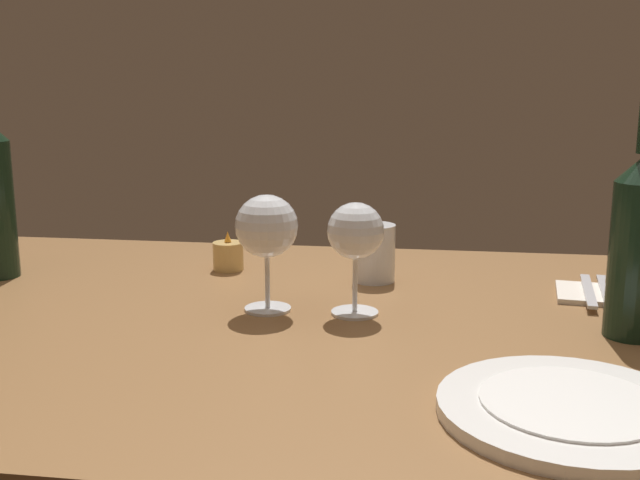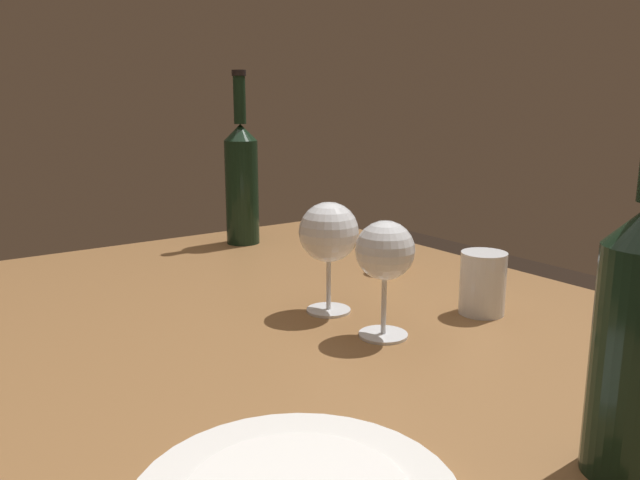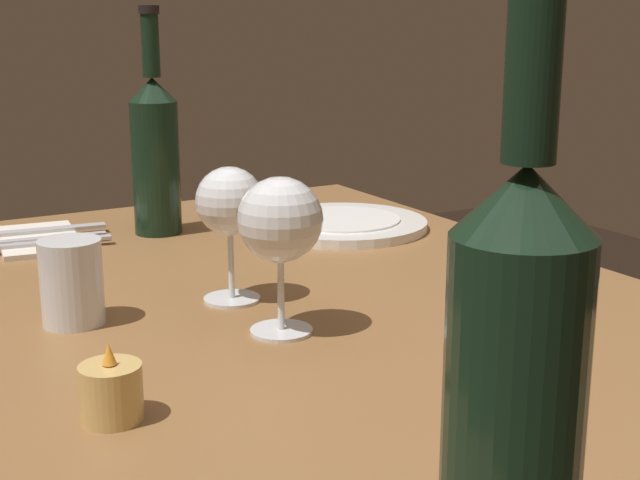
% 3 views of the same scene
% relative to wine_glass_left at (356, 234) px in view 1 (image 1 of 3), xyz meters
% --- Properties ---
extents(dining_table, '(1.30, 0.90, 0.74)m').
position_rel_wine_glass_left_xyz_m(dining_table, '(-0.09, -0.03, -0.20)').
color(dining_table, olive).
rests_on(dining_table, ground).
extents(wine_glass_left, '(0.08, 0.08, 0.16)m').
position_rel_wine_glass_left_xyz_m(wine_glass_left, '(0.00, 0.00, 0.00)').
color(wine_glass_left, white).
rests_on(wine_glass_left, dining_table).
extents(wine_glass_right, '(0.09, 0.09, 0.17)m').
position_rel_wine_glass_left_xyz_m(wine_glass_right, '(-0.12, -0.00, 0.00)').
color(wine_glass_right, white).
rests_on(wine_glass_right, dining_table).
extents(wine_bottle_second, '(0.07, 0.07, 0.33)m').
position_rel_wine_glass_left_xyz_m(wine_bottle_second, '(0.36, -0.04, 0.01)').
color(wine_bottle_second, black).
rests_on(wine_bottle_second, dining_table).
extents(water_tumbler, '(0.07, 0.07, 0.09)m').
position_rel_wine_glass_left_xyz_m(water_tumbler, '(0.01, 0.18, -0.07)').
color(water_tumbler, white).
rests_on(water_tumbler, dining_table).
extents(votive_candle, '(0.05, 0.05, 0.07)m').
position_rel_wine_glass_left_xyz_m(votive_candle, '(-0.24, 0.22, -0.09)').
color(votive_candle, '#DBB266').
rests_on(votive_candle, dining_table).
extents(dinner_plate, '(0.26, 0.26, 0.02)m').
position_rel_wine_glass_left_xyz_m(dinner_plate, '(0.24, -0.30, -0.11)').
color(dinner_plate, white).
rests_on(dinner_plate, dining_table).
extents(folded_napkin, '(0.20, 0.13, 0.01)m').
position_rel_wine_glass_left_xyz_m(folded_napkin, '(0.39, 0.13, -0.11)').
color(folded_napkin, silver).
rests_on(folded_napkin, dining_table).
extents(fork_inner, '(0.04, 0.18, 0.00)m').
position_rel_wine_glass_left_xyz_m(fork_inner, '(0.36, 0.13, -0.10)').
color(fork_inner, silver).
rests_on(fork_inner, folded_napkin).
extents(fork_outer, '(0.04, 0.18, 0.00)m').
position_rel_wine_glass_left_xyz_m(fork_outer, '(0.34, 0.13, -0.10)').
color(fork_outer, silver).
rests_on(fork_outer, folded_napkin).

